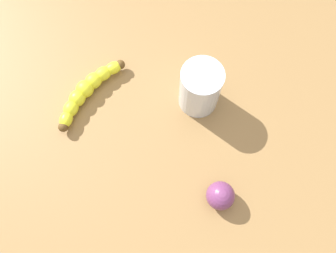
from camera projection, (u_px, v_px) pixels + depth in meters
The scene contains 4 objects.
wooden_tabletop at pixel (170, 107), 71.45cm from camera, with size 120.00×120.00×3.00cm, color olive.
banana at pixel (87, 91), 69.13cm from camera, with size 17.70×10.36×3.57cm.
smoothie_glass at pixel (200, 89), 65.31cm from camera, with size 8.06×8.06×11.09cm.
plum_fruit at pixel (219, 196), 61.16cm from camera, with size 5.26×5.26×5.26cm, color #6B3360.
Camera 1 is at (12.25, 24.71, 67.53)cm, focal length 36.06 mm.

